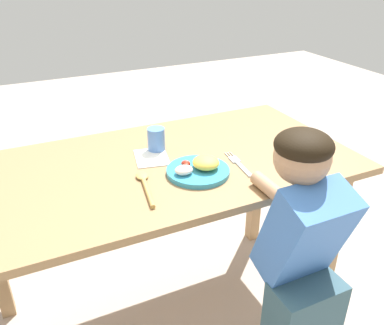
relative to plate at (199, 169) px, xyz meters
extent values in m
plane|color=#B9A697|center=(-0.10, 0.13, -0.75)|extent=(8.00, 8.00, 0.00)
cube|color=#98734B|center=(-0.10, 0.13, -0.03)|extent=(1.45, 0.74, 0.03)
cube|color=#A27D54|center=(0.53, -0.15, -0.40)|extent=(0.05, 0.05, 0.71)
cube|color=#A27D54|center=(0.53, 0.41, -0.40)|extent=(0.05, 0.05, 0.71)
cylinder|color=teal|center=(0.00, 0.00, -0.01)|extent=(0.22, 0.22, 0.02)
ellipsoid|color=#F9D14A|center=(0.03, 0.00, 0.02)|extent=(0.09, 0.10, 0.04)
ellipsoid|color=red|center=(-0.03, 0.04, 0.01)|extent=(0.04, 0.04, 0.02)
ellipsoid|color=red|center=(-0.04, 0.02, 0.01)|extent=(0.02, 0.03, 0.02)
ellipsoid|color=red|center=(-0.04, 0.01, 0.01)|extent=(0.03, 0.03, 0.03)
ellipsoid|color=silver|center=(-0.06, -0.01, 0.01)|extent=(0.06, 0.05, 0.03)
cube|color=silver|center=(0.15, -0.04, -0.02)|extent=(0.03, 0.11, 0.01)
cube|color=silver|center=(0.16, 0.03, -0.02)|extent=(0.04, 0.05, 0.01)
cylinder|color=silver|center=(0.18, 0.08, -0.02)|extent=(0.01, 0.04, 0.00)
cylinder|color=silver|center=(0.17, 0.08, -0.02)|extent=(0.01, 0.04, 0.00)
cylinder|color=silver|center=(0.16, 0.08, -0.02)|extent=(0.01, 0.04, 0.00)
cylinder|color=tan|center=(-0.21, -0.06, -0.01)|extent=(0.04, 0.17, 0.01)
ellipsoid|color=tan|center=(-0.19, 0.06, -0.01)|extent=(0.05, 0.06, 0.01)
cylinder|color=#5585D1|center=(-0.07, 0.24, 0.03)|extent=(0.07, 0.07, 0.09)
cube|color=#3F72BF|center=(0.14, -0.40, -0.05)|extent=(0.21, 0.22, 0.34)
sphere|color=tan|center=(0.14, -0.35, 0.17)|extent=(0.16, 0.16, 0.16)
ellipsoid|color=black|center=(0.14, -0.35, 0.21)|extent=(0.16, 0.16, 0.09)
cylinder|color=tan|center=(0.14, -0.24, 0.00)|extent=(0.05, 0.20, 0.05)
cube|color=white|center=(-0.11, 0.18, -0.02)|extent=(0.15, 0.17, 0.00)
camera|label=1|loc=(-0.55, -1.11, 0.67)|focal=38.02mm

